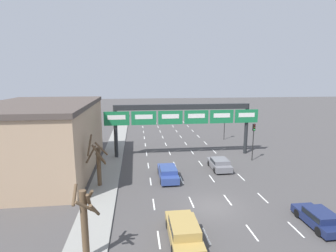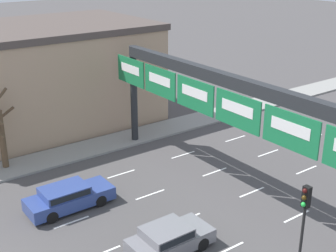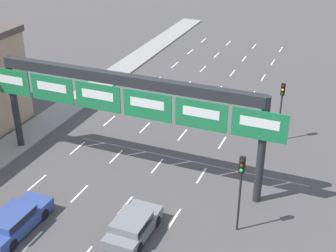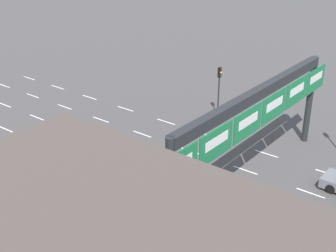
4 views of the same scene
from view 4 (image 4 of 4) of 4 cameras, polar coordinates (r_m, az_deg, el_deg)
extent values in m
cube|color=white|center=(28.01, 11.68, -13.74)|extent=(0.12, 2.00, 0.01)
cube|color=white|center=(29.99, 3.06, -10.33)|extent=(0.12, 2.00, 0.01)
cube|color=white|center=(32.62, -4.17, -7.22)|extent=(0.12, 2.00, 0.01)
cube|color=white|center=(35.76, -10.16, -4.54)|extent=(0.12, 2.00, 0.01)
cube|color=white|center=(39.29, -15.08, -2.27)|extent=(0.12, 2.00, 0.01)
cube|color=white|center=(43.11, -19.16, -0.37)|extent=(0.12, 2.00, 0.01)
cube|color=white|center=(30.49, 14.58, -10.55)|extent=(0.12, 2.00, 0.01)
cube|color=white|center=(32.32, 6.48, -7.66)|extent=(0.12, 2.00, 0.01)
cube|color=white|center=(34.77, -0.52, -5.00)|extent=(0.12, 2.00, 0.01)
cube|color=white|center=(37.73, -6.47, -2.67)|extent=(0.12, 2.00, 0.01)
cube|color=white|center=(41.09, -11.48, -0.67)|extent=(0.12, 2.00, 0.01)
cube|color=white|center=(44.76, -15.70, 1.01)|extent=(0.12, 2.00, 0.01)
cube|color=white|center=(48.66, -19.26, 2.43)|extent=(0.12, 2.00, 0.01)
cube|color=white|center=(33.11, 16.99, -7.83)|extent=(0.12, 2.00, 0.01)
cube|color=white|center=(34.80, 9.39, -5.34)|extent=(0.12, 2.00, 0.01)
cube|color=white|center=(37.09, 2.67, -3.03)|extent=(0.12, 2.00, 0.01)
cube|color=white|center=(39.88, -3.17, -0.99)|extent=(0.12, 2.00, 0.01)
cube|color=white|center=(43.07, -8.19, 0.78)|extent=(0.12, 2.00, 0.01)
cube|color=white|center=(46.59, -12.49, 2.29)|extent=(0.12, 2.00, 0.01)
cube|color=white|center=(50.35, -16.18, 3.57)|extent=(0.12, 2.00, 0.01)
cube|color=white|center=(54.31, -19.34, 4.66)|extent=(0.12, 2.00, 0.01)
cube|color=white|center=(35.85, 19.01, -5.51)|extent=(0.12, 2.00, 0.01)
cube|color=white|center=(37.41, 11.89, -3.32)|extent=(0.12, 2.00, 0.01)
cube|color=white|center=(39.55, 5.46, -1.29)|extent=(0.12, 2.00, 0.01)
cube|color=white|center=(42.18, -0.23, 0.52)|extent=(0.12, 2.00, 0.01)
cube|color=white|center=(45.21, -5.20, 2.10)|extent=(0.12, 2.00, 0.01)
cube|color=white|center=(48.57, -9.53, 3.46)|extent=(0.12, 2.00, 0.01)
cube|color=white|center=(52.19, -13.29, 4.62)|extent=(0.12, 2.00, 0.01)
cube|color=white|center=(56.02, -16.56, 5.62)|extent=(0.12, 2.00, 0.01)
cylinder|color=#232628|center=(24.59, 0.25, -8.89)|extent=(0.50, 0.50, 7.15)
cylinder|color=#232628|center=(38.98, 16.86, 3.04)|extent=(0.50, 0.50, 7.15)
cube|color=#232628|center=(30.06, 10.95, 3.95)|extent=(18.10, 0.60, 0.70)
cube|color=#197542|center=(23.59, 1.23, -5.18)|extent=(3.29, 0.08, 1.83)
cube|color=white|center=(23.48, 1.32, -4.86)|extent=(2.30, 0.02, 0.59)
cube|color=#197542|center=(26.17, 5.90, -2.15)|extent=(3.29, 0.08, 1.83)
cube|color=white|center=(26.08, 5.99, -1.85)|extent=(2.30, 0.02, 0.59)
cube|color=#197542|center=(28.96, 9.68, 0.33)|extent=(3.29, 0.08, 1.83)
cube|color=white|center=(28.88, 9.78, 0.60)|extent=(2.30, 0.02, 0.59)
cube|color=#197542|center=(31.90, 12.79, 2.36)|extent=(3.29, 0.08, 1.83)
cube|color=white|center=(31.82, 12.89, 2.61)|extent=(2.30, 0.02, 0.59)
cube|color=#197542|center=(34.95, 15.37, 4.03)|extent=(3.29, 0.08, 1.83)
cube|color=white|center=(34.88, 15.47, 4.27)|extent=(2.30, 0.02, 0.59)
cube|color=#197542|center=(38.08, 17.54, 5.43)|extent=(3.29, 0.08, 1.83)
cube|color=white|center=(38.02, 17.64, 5.65)|extent=(2.30, 0.02, 0.59)
cube|color=#4C423D|center=(15.12, -6.56, -14.09)|extent=(11.47, 18.05, 0.50)
cylinder|color=black|center=(33.37, 19.19, -7.24)|extent=(0.22, 0.66, 0.66)
cylinder|color=black|center=(27.81, 18.32, -14.08)|extent=(0.22, 0.66, 0.66)
cylinder|color=black|center=(29.12, 19.54, -12.33)|extent=(0.22, 0.66, 0.66)
cylinder|color=black|center=(42.75, 6.16, 3.49)|extent=(0.12, 0.12, 3.85)
cube|color=black|center=(41.97, 6.31, 6.52)|extent=(0.30, 0.24, 0.90)
sphere|color=#3D0E0C|center=(41.82, 6.48, 6.88)|extent=(0.20, 0.20, 0.20)
sphere|color=gold|center=(41.91, 6.46, 6.49)|extent=(0.20, 0.20, 0.20)
sphere|color=#0E3515|center=(42.00, 6.44, 6.10)|extent=(0.20, 0.20, 0.20)
camera|label=1|loc=(29.66, 82.43, -9.81)|focal=28.00mm
camera|label=2|loc=(44.01, 45.14, 12.80)|focal=50.00mm
camera|label=3|loc=(40.10, 57.98, 14.38)|focal=50.00mm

